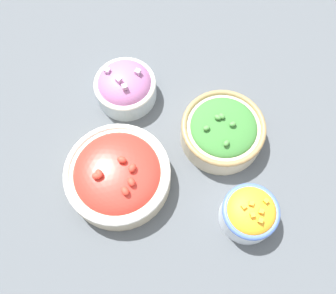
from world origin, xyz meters
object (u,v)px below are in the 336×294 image
Objects in this scene: bowl_broccoli at (223,130)px; bowl_cherry_tomatoes at (118,175)px; bowl_red_onion at (125,86)px; bowl_squash at (250,213)px.

bowl_cherry_tomatoes is (-0.13, -0.20, 0.00)m from bowl_broccoli.
bowl_red_onion reaches higher than bowl_cherry_tomatoes.
bowl_red_onion is at bearing 119.86° from bowl_cherry_tomatoes.
bowl_broccoli is at bearing 134.73° from bowl_squash.
bowl_cherry_tomatoes is 0.27m from bowl_squash.
bowl_cherry_tomatoes is at bearing -165.32° from bowl_squash.
bowl_squash reaches higher than bowl_broccoli.
bowl_squash is (0.37, -0.11, 0.00)m from bowl_red_onion.
bowl_broccoli is 0.18m from bowl_squash.
bowl_broccoli is at bearing 4.48° from bowl_red_onion.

